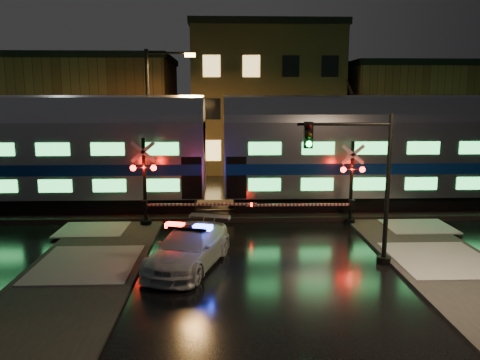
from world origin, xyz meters
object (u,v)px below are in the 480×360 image
(police_car, at_px, (189,248))
(crossing_signal_left, at_px, (152,191))
(crossing_signal_right, at_px, (344,191))
(traffic_light, at_px, (364,186))
(streetlight, at_px, (153,114))

(police_car, height_order, crossing_signal_left, crossing_signal_left)
(crossing_signal_right, bearing_deg, police_car, -142.41)
(police_car, xyz_separation_m, crossing_signal_left, (-2.09, 5.36, 1.02))
(crossing_signal_left, distance_m, traffic_light, 10.00)
(crossing_signal_left, distance_m, streetlight, 7.53)
(streetlight, bearing_deg, police_car, -76.43)
(police_car, relative_size, crossing_signal_left, 0.89)
(crossing_signal_right, xyz_separation_m, crossing_signal_left, (-9.05, 0.00, 0.08))
(crossing_signal_right, relative_size, traffic_light, 1.03)
(police_car, distance_m, streetlight, 13.15)
(crossing_signal_left, relative_size, traffic_light, 1.08)
(crossing_signal_right, bearing_deg, streetlight, 145.85)
(crossing_signal_right, distance_m, crossing_signal_left, 9.05)
(police_car, bearing_deg, crossing_signal_left, 128.71)
(police_car, height_order, streetlight, streetlight)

